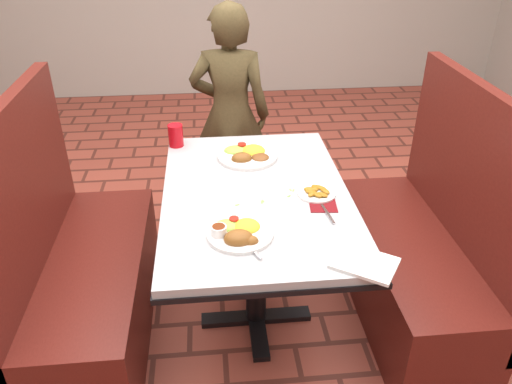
# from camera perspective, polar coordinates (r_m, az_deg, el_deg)

# --- Properties ---
(dining_table) EXTENTS (0.81, 1.21, 0.75)m
(dining_table) POSITION_cam_1_polar(r_m,az_deg,el_deg) (2.21, -0.00, -2.15)
(dining_table) COLOR #AFB2B4
(dining_table) RESTS_ON ground
(booth_bench_left) EXTENTS (0.47, 1.20, 1.17)m
(booth_bench_left) POSITION_cam_1_polar(r_m,az_deg,el_deg) (2.47, -19.05, -9.40)
(booth_bench_left) COLOR #5C1C15
(booth_bench_left) RESTS_ON ground
(booth_bench_right) EXTENTS (0.47, 1.20, 1.17)m
(booth_bench_right) POSITION_cam_1_polar(r_m,az_deg,el_deg) (2.58, 18.06, -7.18)
(booth_bench_right) COLOR #5C1C15
(booth_bench_right) RESTS_ON ground
(diner_person) EXTENTS (0.54, 0.40, 1.37)m
(diner_person) POSITION_cam_1_polar(r_m,az_deg,el_deg) (3.15, -2.95, 8.77)
(diner_person) COLOR brown
(diner_person) RESTS_ON ground
(near_dinner_plate) EXTENTS (0.25, 0.25, 0.08)m
(near_dinner_plate) POSITION_cam_1_polar(r_m,az_deg,el_deg) (1.87, -1.99, -4.35)
(near_dinner_plate) COLOR white
(near_dinner_plate) RESTS_ON dining_table
(far_dinner_plate) EXTENTS (0.29, 0.29, 0.07)m
(far_dinner_plate) POSITION_cam_1_polar(r_m,az_deg,el_deg) (2.44, -1.00, 4.56)
(far_dinner_plate) COLOR white
(far_dinner_plate) RESTS_ON dining_table
(plantain_plate) EXTENTS (0.16, 0.16, 0.03)m
(plantain_plate) POSITION_cam_1_polar(r_m,az_deg,el_deg) (2.15, 6.93, -0.04)
(plantain_plate) COLOR white
(plantain_plate) RESTS_ON dining_table
(maroon_napkin) EXTENTS (0.12, 0.12, 0.00)m
(maroon_napkin) POSITION_cam_1_polar(r_m,az_deg,el_deg) (2.08, 7.66, -1.52)
(maroon_napkin) COLOR maroon
(maroon_napkin) RESTS_ON dining_table
(spoon_utensil) EXTENTS (0.03, 0.14, 0.00)m
(spoon_utensil) POSITION_cam_1_polar(r_m,az_deg,el_deg) (2.02, 8.21, -2.49)
(spoon_utensil) COLOR silver
(spoon_utensil) RESTS_ON dining_table
(red_tumbler) EXTENTS (0.08, 0.08, 0.11)m
(red_tumbler) POSITION_cam_1_polar(r_m,az_deg,el_deg) (2.59, -9.16, 6.40)
(red_tumbler) COLOR red
(red_tumbler) RESTS_ON dining_table
(paper_napkin) EXTENTS (0.27, 0.25, 0.01)m
(paper_napkin) POSITION_cam_1_polar(r_m,az_deg,el_deg) (1.78, 12.30, -7.94)
(paper_napkin) COLOR white
(paper_napkin) RESTS_ON dining_table
(knife_utensil) EXTENTS (0.08, 0.15, 0.00)m
(knife_utensil) POSITION_cam_1_polar(r_m,az_deg,el_deg) (1.81, -0.80, -6.32)
(knife_utensil) COLOR silver
(knife_utensil) RESTS_ON dining_table
(fork_utensil) EXTENTS (0.04, 0.16, 0.00)m
(fork_utensil) POSITION_cam_1_polar(r_m,az_deg,el_deg) (1.86, -2.94, -5.15)
(fork_utensil) COLOR silver
(fork_utensil) RESTS_ON dining_table
(lettuce_shreds) EXTENTS (0.28, 0.32, 0.00)m
(lettuce_shreds) POSITION_cam_1_polar(r_m,az_deg,el_deg) (2.21, 0.88, 0.86)
(lettuce_shreds) COLOR #7BB749
(lettuce_shreds) RESTS_ON dining_table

